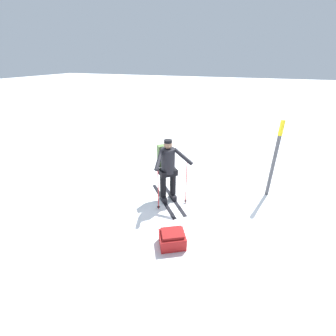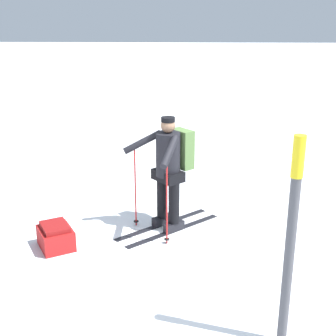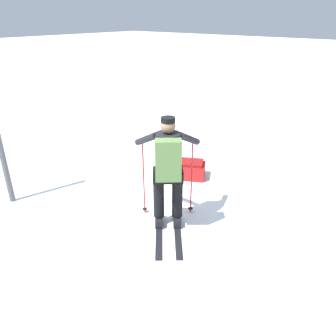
{
  "view_description": "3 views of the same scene",
  "coord_description": "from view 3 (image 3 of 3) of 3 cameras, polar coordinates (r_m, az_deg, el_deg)",
  "views": [
    {
      "loc": [
        -0.97,
        4.72,
        3.24
      ],
      "look_at": [
        0.71,
        0.27,
        0.89
      ],
      "focal_mm": 24.0,
      "sensor_mm": 36.0,
      "label": 1
    },
    {
      "loc": [
        -5.24,
        0.06,
        2.91
      ],
      "look_at": [
        0.71,
        0.27,
        0.89
      ],
      "focal_mm": 50.0,
      "sensor_mm": 36.0,
      "label": 2
    },
    {
      "loc": [
        3.23,
        -2.76,
        2.76
      ],
      "look_at": [
        0.71,
        0.27,
        0.89
      ],
      "focal_mm": 35.0,
      "sensor_mm": 36.0,
      "label": 3
    }
  ],
  "objects": [
    {
      "name": "ground_plane",
      "position": [
        5.06,
        -8.18,
        -7.9
      ],
      "size": [
        80.0,
        80.0,
        0.0
      ],
      "primitive_type": "plane",
      "color": "white"
    },
    {
      "name": "skier",
      "position": [
        4.32,
        0.01,
        0.08
      ],
      "size": [
        1.3,
        1.43,
        1.59
      ],
      "color": "black",
      "rests_on": "ground_plane"
    },
    {
      "name": "dropped_backpack",
      "position": [
        6.03,
        4.12,
        -0.27
      ],
      "size": [
        0.61,
        0.58,
        0.32
      ],
      "color": "maroon",
      "rests_on": "ground_plane"
    }
  ]
}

